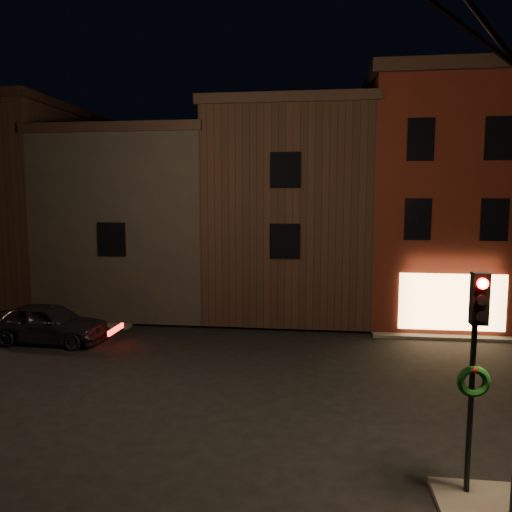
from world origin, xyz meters
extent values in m
plane|color=black|center=(0.00, 0.00, 0.00)|extent=(120.00, 120.00, 0.00)
cube|color=#2D2B28|center=(-20.00, 20.00, 0.06)|extent=(30.00, 30.00, 0.12)
cube|color=#49150D|center=(8.00, 9.50, 5.12)|extent=(6.00, 8.00, 10.00)
cube|color=black|center=(8.00, 9.50, 10.37)|extent=(6.50, 8.50, 0.50)
cube|color=#FFC072|center=(8.00, 5.45, 1.42)|extent=(4.00, 0.12, 2.20)
cube|color=black|center=(1.50, 10.50, 4.62)|extent=(7.00, 10.00, 9.00)
cube|color=black|center=(1.50, 10.50, 9.32)|extent=(7.30, 10.30, 0.40)
cube|color=black|center=(-5.75, 10.50, 4.12)|extent=(7.50, 10.00, 8.00)
cube|color=black|center=(-5.75, 10.50, 8.32)|extent=(7.80, 10.30, 0.40)
cube|color=black|center=(-13.00, 10.50, 4.87)|extent=(7.00, 10.00, 9.50)
cube|color=black|center=(-13.00, 10.50, 9.82)|extent=(7.30, 10.30, 0.40)
cylinder|color=black|center=(5.60, -5.40, 2.12)|extent=(0.10, 0.10, 4.00)
cube|color=black|center=(5.60, -5.58, 3.72)|extent=(0.28, 0.22, 0.90)
cylinder|color=#FF0C07|center=(5.60, -5.70, 4.00)|extent=(0.18, 0.06, 0.18)
cylinder|color=black|center=(5.60, -5.70, 3.72)|extent=(0.18, 0.06, 0.18)
cylinder|color=black|center=(5.60, -5.70, 3.44)|extent=(0.18, 0.06, 0.18)
torus|color=#0C380F|center=(5.60, -5.49, 2.22)|extent=(0.58, 0.14, 0.58)
sphere|color=#990C0C|center=(5.60, -5.51, 2.44)|extent=(0.12, 0.12, 0.12)
imported|color=black|center=(-7.21, 2.83, 0.76)|extent=(4.52, 2.00, 1.51)
camera|label=1|loc=(2.89, -14.34, 5.42)|focal=35.00mm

